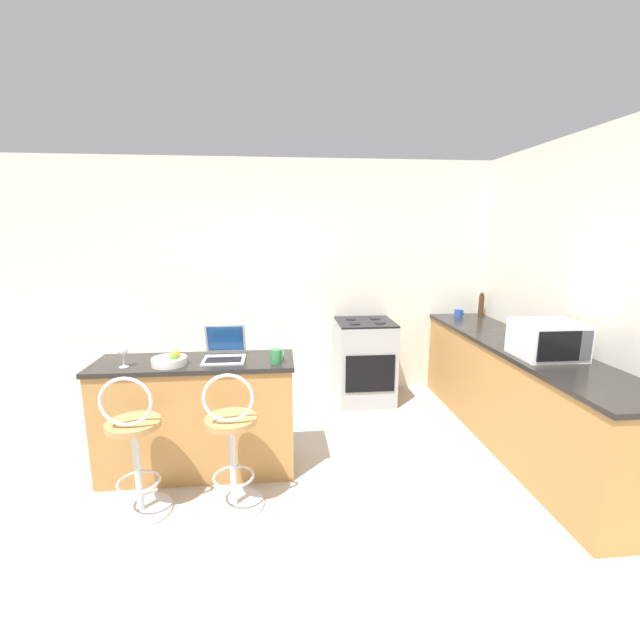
# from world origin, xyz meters

# --- Properties ---
(ground_plane) EXTENTS (20.00, 20.00, 0.00)m
(ground_plane) POSITION_xyz_m (0.00, 0.00, 0.00)
(ground_plane) COLOR #ADA393
(wall_back) EXTENTS (12.00, 0.06, 2.60)m
(wall_back) POSITION_xyz_m (0.00, 2.32, 1.30)
(wall_back) COLOR silver
(wall_back) RESTS_ON ground_plane
(breakfast_bar) EXTENTS (1.47, 0.50, 0.89)m
(breakfast_bar) POSITION_xyz_m (-0.55, 0.68, 0.45)
(breakfast_bar) COLOR #B27C42
(breakfast_bar) RESTS_ON ground_plane
(counter_right) EXTENTS (0.63, 2.82, 0.89)m
(counter_right) POSITION_xyz_m (2.15, 0.90, 0.45)
(counter_right) COLOR #B27C42
(counter_right) RESTS_ON ground_plane
(bar_stool_near) EXTENTS (0.40, 0.40, 0.98)m
(bar_stool_near) POSITION_xyz_m (-0.86, 0.17, 0.45)
(bar_stool_near) COLOR silver
(bar_stool_near) RESTS_ON ground_plane
(bar_stool_far) EXTENTS (0.40, 0.40, 0.98)m
(bar_stool_far) POSITION_xyz_m (-0.24, 0.17, 0.45)
(bar_stool_far) COLOR silver
(bar_stool_far) RESTS_ON ground_plane
(laptop) EXTENTS (0.31, 0.30, 0.25)m
(laptop) POSITION_xyz_m (-0.33, 0.72, 0.95)
(laptop) COLOR silver
(laptop) RESTS_ON breakfast_bar
(microwave) EXTENTS (0.46, 0.40, 0.28)m
(microwave) POSITION_xyz_m (2.12, 0.52, 1.03)
(microwave) COLOR white
(microwave) RESTS_ON counter_right
(stove_range) EXTENTS (0.60, 0.61, 0.90)m
(stove_range) POSITION_xyz_m (1.01, 1.97, 0.45)
(stove_range) COLOR #9EA3A8
(stove_range) RESTS_ON ground_plane
(wine_glass_tall) EXTENTS (0.08, 0.08, 0.16)m
(wine_glass_tall) POSITION_xyz_m (-1.02, 0.57, 1.01)
(wine_glass_tall) COLOR silver
(wine_glass_tall) RESTS_ON breakfast_bar
(storage_jar) EXTENTS (0.12, 0.12, 0.17)m
(storage_jar) POSITION_xyz_m (2.31, 1.05, 0.98)
(storage_jar) COLOR silver
(storage_jar) RESTS_ON counter_right
(pepper_mill) EXTENTS (0.06, 0.06, 0.27)m
(pepper_mill) POSITION_xyz_m (2.37, 2.12, 1.02)
(pepper_mill) COLOR #4C2D19
(pepper_mill) RESTS_ON counter_right
(fruit_bowl) EXTENTS (0.25, 0.25, 0.10)m
(fruit_bowl) POSITION_xyz_m (-0.70, 0.59, 0.93)
(fruit_bowl) COLOR silver
(fruit_bowl) RESTS_ON breakfast_bar
(mug_blue) EXTENTS (0.10, 0.09, 0.09)m
(mug_blue) POSITION_xyz_m (2.10, 2.11, 0.94)
(mug_blue) COLOR #2D51AD
(mug_blue) RESTS_ON counter_right
(mug_green) EXTENTS (0.10, 0.08, 0.10)m
(mug_green) POSITION_xyz_m (0.06, 0.57, 0.94)
(mug_green) COLOR #338447
(mug_green) RESTS_ON breakfast_bar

